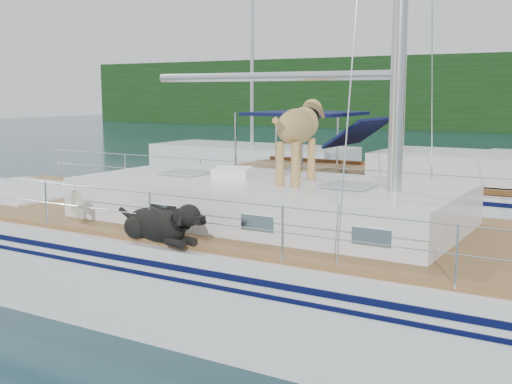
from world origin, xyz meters
The scene contains 4 objects.
ground centered at (0.00, 0.00, 0.00)m, with size 120.00×120.00×0.00m, color black.
main_sailboat centered at (0.10, 0.00, 0.69)m, with size 12.00×3.96×14.01m.
neighbor_sailboat centered at (1.41, 6.54, 0.63)m, with size 11.00×3.50×13.30m.
bg_boat_west centered at (-8.00, 14.00, 0.45)m, with size 8.00×3.00×11.65m.
Camera 1 is at (5.15, -7.52, 3.00)m, focal length 45.00 mm.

